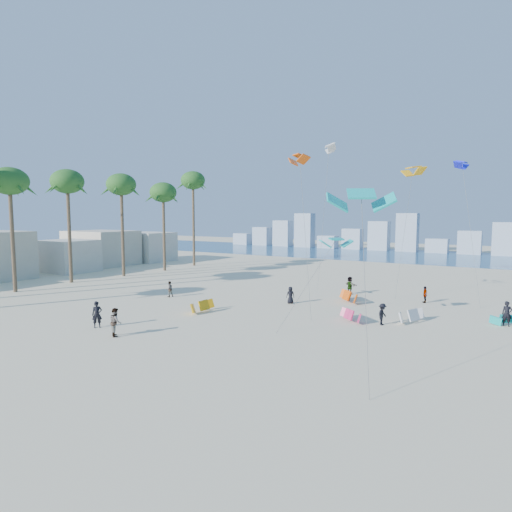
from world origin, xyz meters
The scene contains 10 objects.
ground centered at (0.00, 0.00, 0.00)m, with size 220.00×220.00×0.00m, color beige.
ocean centered at (0.00, 72.00, 0.01)m, with size 220.00×220.00×0.00m, color navy.
kitesurfer_near centered at (-3.07, 4.14, 0.96)m, with size 0.70×0.46×1.91m, color black.
kitesurfer_mid centered at (-0.24, 3.41, 0.95)m, with size 0.92×0.72×1.89m, color gray.
kitesurfers_far centered at (9.04, 20.96, 0.83)m, with size 29.42×11.97×1.83m.
grounded_kites centered at (13.20, 18.11, 0.45)m, with size 25.12×13.27×0.99m.
flying_kites centered at (15.58, 19.80, 11.01)m, with size 30.98×31.33×16.39m.
palm_row centered at (-21.88, 16.15, 11.89)m, with size 6.48×44.80×15.56m.
beachfront_buildings centered at (-33.69, 20.82, 2.67)m, with size 11.50×43.00×6.00m.
distant_skyline centered at (-1.19, 82.00, 3.09)m, with size 85.00×3.00×8.40m.
Camera 1 is at (22.40, -15.45, 8.08)m, focal length 30.01 mm.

